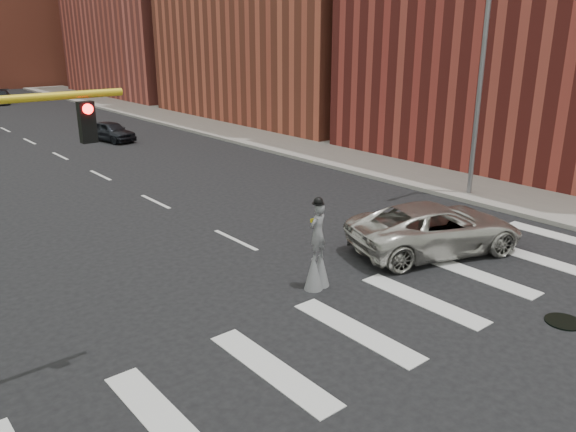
# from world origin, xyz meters

# --- Properties ---
(ground_plane) EXTENTS (160.00, 160.00, 0.00)m
(ground_plane) POSITION_xyz_m (0.00, 0.00, 0.00)
(ground_plane) COLOR black
(ground_plane) RESTS_ON ground
(sidewalk_right) EXTENTS (5.00, 90.00, 0.18)m
(sidewalk_right) POSITION_xyz_m (12.50, 25.00, 0.09)
(sidewalk_right) COLOR gray
(sidewalk_right) RESTS_ON ground
(manhole) EXTENTS (0.90, 0.90, 0.04)m
(manhole) POSITION_xyz_m (3.00, -2.00, 0.02)
(manhole) COLOR black
(manhole) RESTS_ON ground
(building_far) EXTENTS (16.00, 22.00, 20.00)m
(building_far) POSITION_xyz_m (22.00, 54.00, 10.00)
(building_far) COLOR #B44E42
(building_far) RESTS_ON ground
(streetlight) EXTENTS (2.05, 0.20, 9.00)m
(streetlight) POSITION_xyz_m (10.90, 6.00, 4.90)
(streetlight) COLOR slate
(streetlight) RESTS_ON ground
(stilt_performer) EXTENTS (0.83, 0.58, 2.65)m
(stilt_performer) POSITION_xyz_m (-0.36, 3.41, 1.00)
(stilt_performer) COLOR #2F2012
(stilt_performer) RESTS_ON ground
(suv_crossing) EXTENTS (6.32, 4.41, 1.60)m
(suv_crossing) POSITION_xyz_m (4.48, 3.00, 0.80)
(suv_crossing) COLOR beige
(suv_crossing) RESTS_ON ground
(car_near) EXTENTS (2.31, 4.06, 1.30)m
(car_near) POSITION_xyz_m (4.26, 28.62, 0.65)
(car_near) COLOR black
(car_near) RESTS_ON ground
(car_far) EXTENTS (3.04, 4.87, 1.32)m
(car_far) POSITION_xyz_m (3.98, 55.43, 0.66)
(car_far) COLOR black
(car_far) RESTS_ON ground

